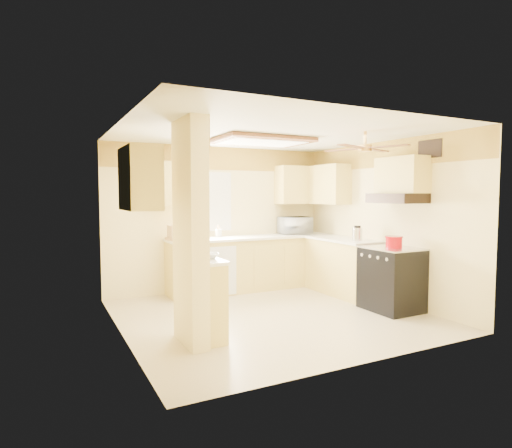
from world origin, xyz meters
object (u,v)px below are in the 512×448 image
stove (391,279)px  dutch_oven (394,242)px  kettle (357,234)px  microwave (295,225)px  bowl (209,256)px

stove → dutch_oven: size_ratio=3.71×
stove → kettle: size_ratio=3.78×
microwave → dutch_oven: microwave is taller
bowl → kettle: 2.85m
dutch_oven → kettle: kettle is taller
stove → microwave: size_ratio=1.60×
microwave → kettle: (0.25, -1.45, -0.05)m
microwave → dutch_oven: size_ratio=2.32×
stove → bowl: bowl is taller
stove → kettle: (-0.02, 0.74, 0.59)m
bowl → dutch_oven: bearing=-1.7°
kettle → bowl: bearing=-166.0°
microwave → bowl: size_ratio=2.45×
bowl → dutch_oven: dutch_oven is taller
dutch_oven → kettle: 0.78m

